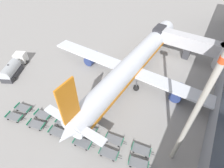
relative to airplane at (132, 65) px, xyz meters
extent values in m
plane|color=gray|center=(-12.35, 1.77, -3.40)|extent=(500.00, 500.00, 0.00)
cube|color=silver|center=(9.18, 14.57, 1.02)|extent=(17.04, 3.41, 3.17)
cube|color=#2D2D33|center=(0.71, 14.87, 1.02)|extent=(2.55, 4.30, 3.80)
cube|color=#38383D|center=(9.18, 14.57, -1.98)|extent=(1.69, 2.58, 2.84)
cylinder|color=silver|center=(0.03, 0.61, 0.21)|extent=(6.27, 40.94, 4.33)
sphere|color=silver|center=(1.00, 20.98, 0.21)|extent=(4.11, 4.11, 4.11)
cone|color=silver|center=(-0.94, -19.75, 0.21)|extent=(4.36, 5.38, 4.11)
cube|color=orange|center=(-0.90, -18.94, 5.81)|extent=(0.43, 3.26, 6.87)
cube|color=silver|center=(-0.91, -19.06, 0.86)|extent=(11.80, 1.95, 0.24)
cube|color=silver|center=(-0.05, -1.01, -0.76)|extent=(42.06, 5.47, 0.44)
cylinder|color=navy|center=(10.93, -1.14, -2.14)|extent=(2.57, 4.02, 2.39)
cylinder|color=navy|center=(-10.99, -0.09, -2.14)|extent=(2.57, 4.02, 2.39)
cube|color=orange|center=(0.03, 0.61, -0.55)|extent=(6.16, 36.87, 0.78)
cylinder|color=#56565B|center=(0.63, 13.24, -1.81)|extent=(0.24, 0.24, 1.88)
sphere|color=black|center=(0.63, 13.24, -2.75)|extent=(1.30, 1.30, 1.30)
cylinder|color=#56565B|center=(2.90, -3.61, -1.81)|extent=(0.24, 0.24, 1.88)
sphere|color=black|center=(2.90, -3.61, -2.75)|extent=(1.30, 1.30, 1.30)
cylinder|color=#56565B|center=(-3.23, -3.31, -1.81)|extent=(0.24, 0.24, 1.88)
sphere|color=black|center=(-3.23, -3.31, -2.75)|extent=(1.30, 1.30, 1.30)
cube|color=white|center=(-26.60, -9.19, -1.81)|extent=(3.34, 3.19, 2.37)
cube|color=#333338|center=(-24.33, -13.84, -2.82)|extent=(4.89, 6.35, 1.17)
cylinder|color=#ADB2B7|center=(-24.33, -13.84, -1.63)|extent=(4.70, 6.06, 2.54)
sphere|color=#333338|center=(-24.33, -13.84, -0.36)|extent=(0.44, 0.44, 0.44)
sphere|color=black|center=(-25.36, -8.92, -2.95)|extent=(0.90, 0.90, 0.90)
sphere|color=black|center=(-27.58, -10.01, -2.95)|extent=(0.90, 0.90, 0.90)
sphere|color=black|center=(-22.46, -14.83, -2.95)|extent=(0.90, 0.90, 0.90)
sphere|color=black|center=(-24.68, -15.92, -2.95)|extent=(0.90, 0.90, 0.90)
cube|color=slate|center=(-13.40, -21.72, -2.85)|extent=(3.21, 2.06, 0.10)
cube|color=#237F56|center=(-11.99, -21.42, -2.64)|extent=(0.38, 1.47, 0.32)
cube|color=#237F56|center=(-14.82, -22.01, -2.64)|extent=(0.38, 1.47, 0.32)
cube|color=#333338|center=(-11.61, -21.34, -2.97)|extent=(0.70, 0.20, 0.06)
sphere|color=black|center=(-12.25, -22.12, -3.22)|extent=(0.36, 0.36, 0.36)
sphere|color=black|center=(-12.51, -20.89, -3.22)|extent=(0.36, 0.36, 0.36)
sphere|color=black|center=(-14.29, -22.55, -3.22)|extent=(0.36, 0.36, 0.36)
sphere|color=black|center=(-14.55, -21.31, -3.22)|extent=(0.36, 0.36, 0.36)
cube|color=slate|center=(-8.62, -20.84, -2.85)|extent=(3.22, 2.10, 0.10)
cube|color=#237F56|center=(-7.21, -20.52, -2.64)|extent=(0.40, 1.46, 0.32)
cube|color=#237F56|center=(-10.03, -21.15, -2.64)|extent=(0.40, 1.46, 0.32)
cube|color=#333338|center=(-6.83, -20.43, -2.97)|extent=(0.70, 0.21, 0.06)
sphere|color=black|center=(-7.47, -21.22, -3.22)|extent=(0.36, 0.36, 0.36)
sphere|color=black|center=(-7.75, -19.99, -3.22)|extent=(0.36, 0.36, 0.36)
sphere|color=black|center=(-9.50, -21.68, -3.22)|extent=(0.36, 0.36, 0.36)
sphere|color=black|center=(-9.77, -20.45, -3.22)|extent=(0.36, 0.36, 0.36)
cube|color=slate|center=(-4.30, -20.08, -2.85)|extent=(3.15, 1.90, 0.10)
cube|color=#237F56|center=(-2.87, -19.87, -2.64)|extent=(0.29, 1.48, 0.32)
cube|color=#237F56|center=(-5.73, -20.29, -2.64)|extent=(0.29, 1.48, 0.32)
cube|color=#333338|center=(-2.49, -19.82, -2.97)|extent=(0.70, 0.16, 0.06)
sphere|color=black|center=(-3.18, -20.56, -3.22)|extent=(0.36, 0.36, 0.36)
sphere|color=black|center=(-3.37, -19.31, -3.22)|extent=(0.36, 0.36, 0.36)
sphere|color=black|center=(-5.24, -20.86, -3.22)|extent=(0.36, 0.36, 0.36)
sphere|color=black|center=(-5.42, -19.61, -3.22)|extent=(0.36, 0.36, 0.36)
cube|color=slate|center=(0.60, -19.50, -2.85)|extent=(3.15, 1.88, 0.10)
cube|color=#237F56|center=(2.03, -19.30, -2.64)|extent=(0.29, 1.48, 0.32)
cube|color=#237F56|center=(-0.83, -19.70, -2.64)|extent=(0.29, 1.48, 0.32)
cube|color=#333338|center=(2.41, -19.24, -2.97)|extent=(0.70, 0.16, 0.06)
sphere|color=black|center=(1.71, -19.98, -3.22)|extent=(0.36, 0.36, 0.36)
sphere|color=black|center=(1.54, -18.73, -3.22)|extent=(0.36, 0.36, 0.36)
sphere|color=black|center=(-0.35, -20.27, -3.22)|extent=(0.36, 0.36, 0.36)
sphere|color=black|center=(-0.52, -19.02, -3.22)|extent=(0.36, 0.36, 0.36)
cube|color=slate|center=(5.19, -18.82, -2.85)|extent=(3.14, 1.86, 0.10)
cube|color=#237F56|center=(6.62, -18.63, -2.64)|extent=(0.28, 1.48, 0.32)
cube|color=#237F56|center=(3.76, -19.01, -2.64)|extent=(0.28, 1.48, 0.32)
cube|color=#333338|center=(7.01, -18.57, -2.97)|extent=(0.70, 0.15, 0.06)
sphere|color=black|center=(6.30, -19.30, -3.22)|extent=(0.36, 0.36, 0.36)
sphere|color=black|center=(6.14, -18.05, -3.22)|extent=(0.36, 0.36, 0.36)
sphere|color=black|center=(4.24, -19.58, -3.22)|extent=(0.36, 0.36, 0.36)
sphere|color=black|center=(4.07, -18.33, -3.22)|extent=(0.36, 0.36, 0.36)
cube|color=slate|center=(9.82, -17.93, -2.85)|extent=(3.21, 2.07, 0.10)
cube|color=#237F56|center=(11.23, -17.63, -2.64)|extent=(0.39, 1.47, 0.32)
cube|color=#237F56|center=(8.41, -18.23, -2.64)|extent=(0.39, 1.47, 0.32)
cube|color=#333338|center=(11.62, -17.55, -2.97)|extent=(0.70, 0.20, 0.06)
sphere|color=black|center=(10.71, -17.10, -3.22)|extent=(0.36, 0.36, 0.36)
sphere|color=black|center=(8.94, -18.76, -3.22)|extent=(0.36, 0.36, 0.36)
sphere|color=black|center=(8.67, -17.53, -3.22)|extent=(0.36, 0.36, 0.36)
cube|color=slate|center=(-13.67, -19.49, -2.85)|extent=(3.18, 1.97, 0.10)
cube|color=#237F56|center=(-12.25, -19.24, -2.64)|extent=(0.33, 1.47, 0.32)
cube|color=#237F56|center=(-15.10, -19.73, -2.64)|extent=(0.33, 1.47, 0.32)
cube|color=#333338|center=(-11.86, -19.17, -2.97)|extent=(0.70, 0.18, 0.06)
sphere|color=black|center=(-12.54, -19.93, -3.22)|extent=(0.36, 0.36, 0.36)
sphere|color=black|center=(-12.76, -18.69, -3.22)|extent=(0.36, 0.36, 0.36)
sphere|color=black|center=(-14.59, -20.29, -3.22)|extent=(0.36, 0.36, 0.36)
sphere|color=black|center=(-14.80, -19.04, -3.22)|extent=(0.36, 0.36, 0.36)
cube|color=slate|center=(-9.20, -18.76, -2.85)|extent=(3.13, 1.84, 0.10)
cube|color=#237F56|center=(-7.77, -18.58, -2.64)|extent=(0.26, 1.48, 0.32)
cube|color=#237F56|center=(-10.64, -18.94, -2.64)|extent=(0.26, 1.48, 0.32)
cube|color=#333338|center=(-7.38, -18.53, -2.97)|extent=(0.70, 0.15, 0.06)
sphere|color=black|center=(-8.09, -19.25, -3.22)|extent=(0.36, 0.36, 0.36)
sphere|color=black|center=(-8.25, -18.00, -3.22)|extent=(0.36, 0.36, 0.36)
sphere|color=black|center=(-10.16, -19.51, -3.22)|extent=(0.36, 0.36, 0.36)
sphere|color=black|center=(-10.31, -18.26, -3.22)|extent=(0.36, 0.36, 0.36)
cube|color=slate|center=(-4.65, -18.01, -2.85)|extent=(3.14, 1.85, 0.10)
cube|color=#237F56|center=(-3.22, -17.82, -2.64)|extent=(0.27, 1.48, 0.32)
cube|color=#237F56|center=(-6.08, -18.19, -2.64)|extent=(0.27, 1.48, 0.32)
cube|color=#333338|center=(-2.83, -17.77, -2.97)|extent=(0.70, 0.15, 0.06)
sphere|color=black|center=(-3.54, -18.50, -3.22)|extent=(0.36, 0.36, 0.36)
sphere|color=black|center=(-3.70, -17.25, -3.22)|extent=(0.36, 0.36, 0.36)
sphere|color=black|center=(-5.60, -18.77, -3.22)|extent=(0.36, 0.36, 0.36)
sphere|color=black|center=(-5.76, -17.52, -3.22)|extent=(0.36, 0.36, 0.36)
cube|color=slate|center=(-0.03, -17.08, -2.85)|extent=(3.13, 1.82, 0.10)
cube|color=#237F56|center=(1.40, -16.90, -2.64)|extent=(0.26, 1.48, 0.32)
cube|color=#237F56|center=(-1.47, -17.25, -2.64)|extent=(0.26, 1.48, 0.32)
cube|color=#333338|center=(1.79, -16.86, -2.97)|extent=(0.70, 0.14, 0.06)
sphere|color=black|center=(1.08, -17.58, -3.22)|extent=(0.36, 0.36, 0.36)
sphere|color=black|center=(0.93, -16.33, -3.22)|extent=(0.36, 0.36, 0.36)
sphere|color=black|center=(-0.99, -17.82, -3.22)|extent=(0.36, 0.36, 0.36)
sphere|color=black|center=(-1.14, -16.57, -3.22)|extent=(0.36, 0.36, 0.36)
cube|color=slate|center=(4.76, -16.40, -2.85)|extent=(3.15, 1.88, 0.10)
cube|color=#237F56|center=(6.19, -16.20, -2.64)|extent=(0.28, 1.48, 0.32)
cube|color=#237F56|center=(3.33, -16.59, -2.64)|extent=(0.28, 1.48, 0.32)
cube|color=#333338|center=(6.58, -16.14, -2.97)|extent=(0.70, 0.16, 0.06)
sphere|color=black|center=(5.88, -16.88, -3.22)|extent=(0.36, 0.36, 0.36)
sphere|color=black|center=(5.70, -15.63, -3.22)|extent=(0.36, 0.36, 0.36)
sphere|color=black|center=(3.82, -17.16, -3.22)|extent=(0.36, 0.36, 0.36)
sphere|color=black|center=(3.64, -15.92, -3.22)|extent=(0.36, 0.36, 0.36)
cube|color=slate|center=(9.33, -15.76, -2.85)|extent=(3.15, 1.88, 0.10)
cube|color=#237F56|center=(10.76, -15.56, -2.64)|extent=(0.28, 1.48, 0.32)
cube|color=#237F56|center=(7.90, -15.95, -2.64)|extent=(0.28, 1.48, 0.32)
cube|color=#333338|center=(11.14, -15.50, -2.97)|extent=(0.70, 0.16, 0.06)
sphere|color=black|center=(10.44, -16.24, -3.22)|extent=(0.36, 0.36, 0.36)
sphere|color=black|center=(10.27, -14.99, -3.22)|extent=(0.36, 0.36, 0.36)
sphere|color=black|center=(8.38, -16.52, -3.22)|extent=(0.36, 0.36, 0.36)
sphere|color=black|center=(8.21, -15.28, -3.22)|extent=(0.36, 0.36, 0.36)
cylinder|color=#ADA89E|center=(13.82, -14.09, 7.85)|extent=(0.63, 0.63, 22.50)
cylinder|color=#D8471E|center=(13.82, -14.09, 15.05)|extent=(0.73, 0.73, 0.60)
camera|label=1|loc=(11.81, -29.17, 23.65)|focal=28.00mm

